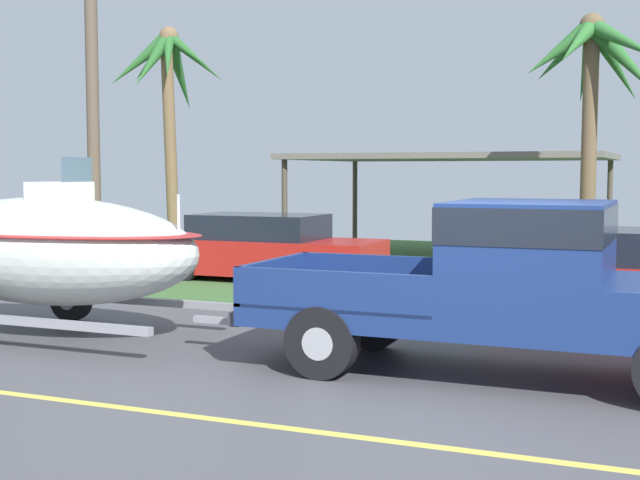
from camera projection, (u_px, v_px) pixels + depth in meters
The scene contains 8 objects.
ground at pixel (567, 290), 16.55m from camera, with size 36.00×22.00×0.11m.
pickup_truck_towing at pixel (526, 281), 9.42m from camera, with size 5.69×2.01×1.93m.
boat_on_trailer at pixel (46, 250), 11.91m from camera, with size 5.87×2.35×2.44m.
parked_sedan_near at pixel (267, 249), 17.70m from camera, with size 4.57×1.86×1.38m.
carport_awning at pixel (454, 159), 21.88m from camera, with size 7.65×5.41×2.68m.
palm_tree_near_left at pixel (167, 81), 22.07m from camera, with size 3.04×2.85×5.91m.
palm_tree_mid at pixel (595, 76), 16.17m from camera, with size 2.75×2.80×5.19m.
utility_pole at pixel (92, 79), 16.42m from camera, with size 0.24×1.80×7.70m.
Camera 1 is at (1.99, -8.59, 2.26)m, focal length 48.79 mm.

